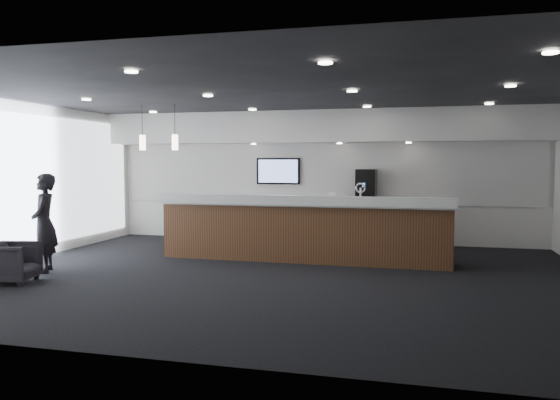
% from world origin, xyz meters
% --- Properties ---
extents(ground, '(10.00, 10.00, 0.00)m').
position_xyz_m(ground, '(0.00, 0.00, 0.00)').
color(ground, black).
rests_on(ground, ground).
extents(ceiling, '(10.00, 8.00, 0.02)m').
position_xyz_m(ceiling, '(0.00, 0.00, 3.00)').
color(ceiling, black).
rests_on(ceiling, back_wall).
extents(back_wall, '(10.00, 0.02, 3.00)m').
position_xyz_m(back_wall, '(0.00, 4.00, 1.50)').
color(back_wall, white).
rests_on(back_wall, ground).
extents(left_wall, '(0.02, 8.00, 3.00)m').
position_xyz_m(left_wall, '(-5.00, 0.00, 1.50)').
color(left_wall, white).
rests_on(left_wall, ground).
extents(soffit_bulkhead, '(10.00, 0.90, 0.70)m').
position_xyz_m(soffit_bulkhead, '(0.00, 3.55, 2.65)').
color(soffit_bulkhead, silver).
rests_on(soffit_bulkhead, back_wall).
extents(alcove_panel, '(9.80, 0.06, 1.40)m').
position_xyz_m(alcove_panel, '(0.00, 3.97, 1.60)').
color(alcove_panel, silver).
rests_on(alcove_panel, back_wall).
extents(window_blinds_wall, '(0.04, 7.36, 2.55)m').
position_xyz_m(window_blinds_wall, '(-4.96, 0.00, 1.50)').
color(window_blinds_wall, '#ADBED0').
rests_on(window_blinds_wall, left_wall).
extents(back_credenza, '(5.06, 0.66, 0.95)m').
position_xyz_m(back_credenza, '(-0.00, 3.64, 0.48)').
color(back_credenza, gray).
rests_on(back_credenza, ground).
extents(wall_tv, '(1.05, 0.08, 0.62)m').
position_xyz_m(wall_tv, '(-1.00, 3.91, 1.65)').
color(wall_tv, black).
rests_on(wall_tv, back_wall).
extents(pendant_left, '(0.12, 0.12, 0.30)m').
position_xyz_m(pendant_left, '(-2.40, 0.80, 2.25)').
color(pendant_left, '#FFECC6').
rests_on(pendant_left, ceiling).
extents(pendant_right, '(0.12, 0.12, 0.30)m').
position_xyz_m(pendant_right, '(-3.10, 0.80, 2.25)').
color(pendant_right, '#FFECC6').
rests_on(pendant_right, ceiling).
extents(ceiling_can_lights, '(7.00, 5.00, 0.02)m').
position_xyz_m(ceiling_can_lights, '(0.00, 0.00, 2.97)').
color(ceiling_can_lights, white).
rests_on(ceiling_can_lights, ceiling).
extents(service_counter, '(5.52, 0.98, 1.49)m').
position_xyz_m(service_counter, '(0.12, 1.45, 0.57)').
color(service_counter, '#4A2618').
rests_on(service_counter, ground).
extents(coffee_machine, '(0.45, 0.57, 0.76)m').
position_xyz_m(coffee_machine, '(1.09, 3.64, 1.33)').
color(coffee_machine, black).
rests_on(coffee_machine, back_credenza).
extents(info_sign_left, '(0.18, 0.06, 0.24)m').
position_xyz_m(info_sign_left, '(0.34, 3.56, 1.07)').
color(info_sign_left, white).
rests_on(info_sign_left, back_credenza).
extents(info_sign_right, '(0.17, 0.03, 0.22)m').
position_xyz_m(info_sign_right, '(0.57, 3.53, 1.06)').
color(info_sign_right, white).
rests_on(info_sign_right, back_credenza).
extents(armchair, '(0.83, 0.81, 0.63)m').
position_xyz_m(armchair, '(-3.84, -1.55, 0.32)').
color(armchair, black).
rests_on(armchair, ground).
extents(lounge_guest, '(0.65, 0.73, 1.67)m').
position_xyz_m(lounge_guest, '(-3.90, -0.69, 0.84)').
color(lounge_guest, black).
rests_on(lounge_guest, ground).
extents(cup_0, '(0.11, 0.11, 0.10)m').
position_xyz_m(cup_0, '(1.75, 3.57, 1.00)').
color(cup_0, white).
rests_on(cup_0, back_credenza).
extents(cup_1, '(0.15, 0.15, 0.10)m').
position_xyz_m(cup_1, '(1.61, 3.57, 1.00)').
color(cup_1, white).
rests_on(cup_1, back_credenza).
extents(cup_2, '(0.13, 0.13, 0.10)m').
position_xyz_m(cup_2, '(1.47, 3.57, 1.00)').
color(cup_2, white).
rests_on(cup_2, back_credenza).
extents(cup_3, '(0.14, 0.14, 0.10)m').
position_xyz_m(cup_3, '(1.33, 3.57, 1.00)').
color(cup_3, white).
rests_on(cup_3, back_credenza).
extents(cup_4, '(0.15, 0.15, 0.10)m').
position_xyz_m(cup_4, '(1.19, 3.57, 1.00)').
color(cup_4, white).
rests_on(cup_4, back_credenza).
extents(cup_5, '(0.12, 0.12, 0.10)m').
position_xyz_m(cup_5, '(1.05, 3.57, 1.00)').
color(cup_5, white).
rests_on(cup_5, back_credenza).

